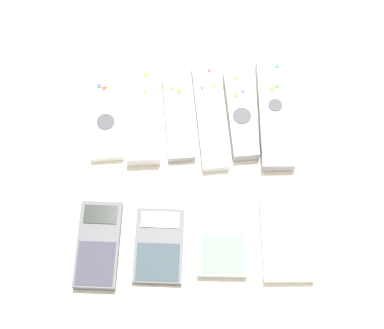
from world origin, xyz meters
name	(u,v)px	position (x,y,z in m)	size (l,w,h in m)	color
ground_plane	(193,188)	(0.00, 0.00, 0.00)	(3.00, 3.00, 0.00)	beige
remote_0	(106,117)	(-0.15, 0.13, 0.01)	(0.06, 0.17, 0.02)	white
remote_1	(143,116)	(-0.08, 0.13, 0.01)	(0.06, 0.18, 0.03)	silver
remote_2	(178,114)	(-0.02, 0.14, 0.01)	(0.06, 0.18, 0.02)	gray
remote_3	(210,115)	(0.03, 0.13, 0.01)	(0.06, 0.21, 0.02)	silver
remote_4	(241,114)	(0.09, 0.13, 0.01)	(0.05, 0.17, 0.02)	gray
remote_5	(275,113)	(0.15, 0.13, 0.01)	(0.06, 0.22, 0.02)	gray
calculator_0	(98,245)	(-0.15, -0.10, 0.01)	(0.08, 0.15, 0.02)	#4C4C51
calculator_1	(159,246)	(-0.06, -0.10, 0.01)	(0.09, 0.13, 0.01)	#4C4C51
calculator_2	(222,238)	(0.05, -0.09, 0.01)	(0.08, 0.13, 0.02)	#B2B2B7
calculator_3	(286,239)	(0.15, -0.10, 0.01)	(0.08, 0.14, 0.02)	silver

